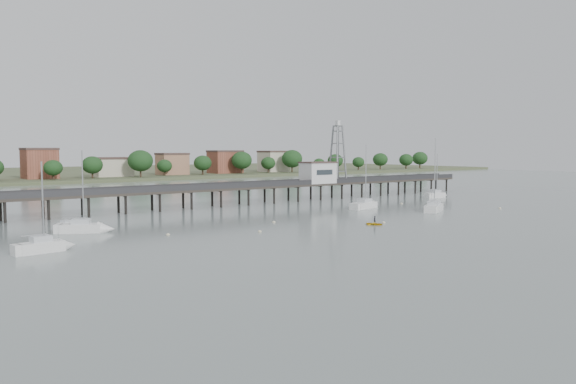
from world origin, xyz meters
The scene contains 14 objects.
ground_plane centered at (0.00, 0.00, 0.00)m, with size 500.00×500.00×0.00m, color slate.
pier centered at (0.00, 60.00, 3.79)m, with size 150.00×5.00×5.50m.
pier_building centered at (25.00, 60.00, 6.67)m, with size 8.40×5.40×5.30m.
lattice_tower centered at (31.50, 60.00, 11.10)m, with size 3.20×3.20×15.50m.
sailboat_d centered at (28.37, 27.11, 0.63)m, with size 9.55×6.94×15.41m.
sailboat_e centered at (53.21, 45.63, 0.65)m, with size 7.17×2.32×11.85m.
sailboat_c centered at (20.80, 38.63, 0.64)m, with size 8.82×4.24×14.00m.
sailboat_b centered at (-37.42, 38.62, 0.64)m, with size 7.82×5.81×12.82m.
sailboat_a centered at (-46.32, 25.76, 0.65)m, with size 7.03×2.95×11.39m.
white_tender centered at (-38.22, 45.83, 0.44)m, with size 3.92×2.69×1.41m.
yellow_dinghy centered at (2.41, 18.90, 0.00)m, with size 1.94×0.56×2.72m, color yellow.
dinghy_occupant centered at (2.41, 18.90, 0.00)m, with size 0.45×1.24×0.30m, color black.
mooring_buoys centered at (4.07, 27.40, 0.08)m, with size 71.51×21.08×0.39m.
far_shore centered at (0.36, 239.58, 0.95)m, with size 500.00×170.00×10.40m.
Camera 1 is at (-63.79, -44.95, 12.30)m, focal length 35.00 mm.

